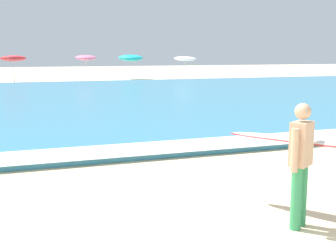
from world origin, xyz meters
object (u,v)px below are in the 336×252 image
(surfer_with_board, at_px, (308,151))
(beach_umbrella_2, at_px, (13,58))
(beach_umbrella_3, at_px, (86,58))
(beach_umbrella_4, at_px, (131,58))
(beach_umbrella_5, at_px, (185,59))

(surfer_with_board, xyz_separation_m, beach_umbrella_2, (-3.06, 33.89, 0.95))
(beach_umbrella_2, relative_size, beach_umbrella_3, 0.99)
(beach_umbrella_2, bearing_deg, beach_umbrella_3, 9.86)
(beach_umbrella_4, bearing_deg, surfer_with_board, -101.51)
(beach_umbrella_2, bearing_deg, beach_umbrella_5, 1.08)
(beach_umbrella_4, height_order, beach_umbrella_5, beach_umbrella_4)
(surfer_with_board, bearing_deg, beach_umbrella_2, 95.16)
(beach_umbrella_3, bearing_deg, surfer_with_board, -94.87)
(surfer_with_board, distance_m, beach_umbrella_5, 36.25)
(beach_umbrella_4, bearing_deg, beach_umbrella_2, -169.88)
(surfer_with_board, relative_size, beach_umbrella_2, 1.10)
(surfer_with_board, xyz_separation_m, beach_umbrella_4, (7.28, 35.73, 0.94))
(surfer_with_board, bearing_deg, beach_umbrella_3, 85.13)
(beach_umbrella_3, height_order, beach_umbrella_4, beach_umbrella_4)
(surfer_with_board, height_order, beach_umbrella_3, beach_umbrella_3)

